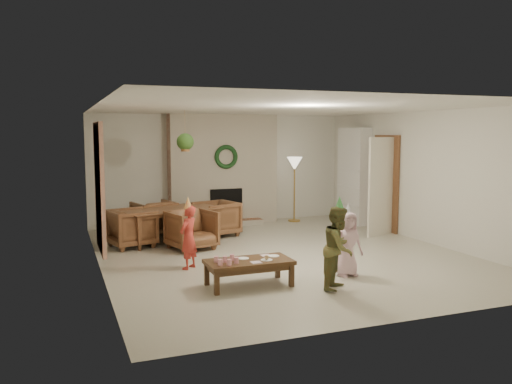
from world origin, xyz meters
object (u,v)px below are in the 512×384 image
dining_chair_left (132,228)px  dining_chair_right (216,219)px  child_plaid (339,248)px  child_pink (348,244)px  child_red (189,237)px  coffee_table_top (249,262)px  dining_chair_near (192,230)px  dining_chair_far (154,218)px  dining_table (172,225)px

dining_chair_left → dining_chair_right: bearing=-90.0°
child_plaid → child_pink: (0.44, 0.52, -0.08)m
child_red → child_pink: 2.41m
child_pink → coffee_table_top: bearing=175.8°
dining_chair_near → child_pink: size_ratio=0.82×
dining_chair_far → dining_chair_right: (1.17, -0.53, 0.00)m
child_red → child_plaid: size_ratio=0.88×
dining_table → child_plaid: child_plaid is taller
dining_chair_near → child_pink: (1.70, -2.54, 0.12)m
dining_chair_left → child_plaid: bearing=-162.9°
dining_chair_right → coffee_table_top: 3.59m
dining_chair_near → dining_chair_right: (0.77, 1.03, 0.00)m
dining_chair_near → dining_chair_left: bearing=135.0°
dining_chair_far → child_pink: bearing=102.7°
child_red → coffee_table_top: bearing=70.8°
dining_chair_left → child_red: 1.99m
child_plaid → dining_chair_far: bearing=66.3°
child_pink → dining_table: bearing=116.8°
dining_table → dining_chair_right: bearing=-0.0°
dining_chair_right → coffee_table_top: size_ratio=0.67×
dining_table → child_pink: 3.83m
dining_chair_near → child_red: size_ratio=0.79×
dining_chair_right → child_red: bearing=-40.5°
dining_chair_near → child_plaid: size_ratio=0.69×
dining_chair_left → dining_table: bearing=-90.0°
dining_chair_far → dining_chair_left: size_ratio=1.00×
dining_chair_left → child_pink: bearing=-153.8°
dining_chair_near → child_red: bearing=-120.3°
dining_table → child_pink: size_ratio=1.91×
dining_table → coffee_table_top: size_ratio=1.56×
dining_chair_left → child_pink: 4.11m
coffee_table_top → child_plaid: (1.08, -0.55, 0.23)m
dining_chair_far → dining_chair_right: 1.28m
coffee_table_top → dining_chair_near: bearing=94.0°
child_plaid → child_pink: bearing=5.8°
dining_chair_near → dining_chair_far: 1.60m
dining_chair_far → child_plaid: 4.90m
dining_chair_far → child_red: size_ratio=0.79×
dining_table → dining_chair_near: bearing=-90.0°
child_plaid → dining_chair_right: bearing=53.3°
dining_chair_near → dining_chair_left: size_ratio=1.00×
dining_chair_near → coffee_table_top: dining_chair_near is taller
child_plaid → dining_table: bearing=67.3°
dining_table → coffee_table_top: (0.38, -3.29, 0.01)m
dining_chair_near → dining_chair_left: (-0.98, 0.58, 0.00)m
dining_chair_near → dining_table: bearing=90.0°
dining_chair_far → dining_chair_near: bearing=90.0°
child_plaid → child_pink: size_ratio=1.18×
dining_chair_left → child_pink: child_pink is taller
dining_table → child_pink: (1.90, -3.32, 0.16)m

